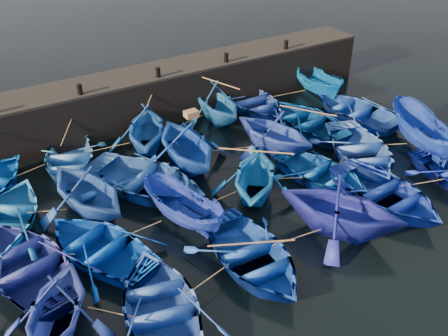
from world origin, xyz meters
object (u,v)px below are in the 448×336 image
boat_8 (146,180)px  boat_20 (56,309)px  boat_13 (25,263)px  wooden_crate (191,114)px

boat_8 → boat_20: bearing=-165.5°
boat_13 → boat_20: bearing=85.0°
boat_13 → boat_20: size_ratio=1.39×
boat_13 → wooden_crate: 9.05m
boat_20 → wooden_crate: 10.16m
boat_20 → wooden_crate: wooden_crate is taller
boat_20 → wooden_crate: bearing=68.5°
boat_8 → wooden_crate: size_ratio=9.88×
boat_13 → wooden_crate: size_ratio=9.36×
boat_8 → boat_20: 7.52m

